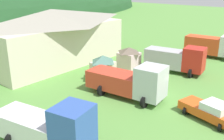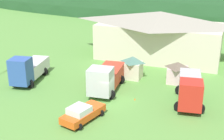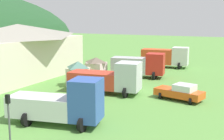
# 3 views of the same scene
# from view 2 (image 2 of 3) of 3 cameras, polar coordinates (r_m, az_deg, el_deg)

# --- Properties ---
(ground_plane) EXTENTS (200.00, 200.00, 0.00)m
(ground_plane) POSITION_cam_2_polar(r_m,az_deg,el_deg) (34.49, 0.46, -5.58)
(ground_plane) COLOR #5B9342
(forested_hill_backdrop) EXTENTS (175.54, 60.00, 39.11)m
(forested_hill_backdrop) POSITION_cam_2_polar(r_m,az_deg,el_deg) (103.23, 15.03, 10.98)
(forested_hill_backdrop) COLOR #234C28
(forested_hill_backdrop) RESTS_ON ground
(depot_building) EXTENTS (19.93, 10.08, 7.29)m
(depot_building) POSITION_cam_2_polar(r_m,az_deg,el_deg) (48.72, 8.76, 6.52)
(depot_building) COLOR beige
(depot_building) RESTS_ON ground
(play_shed_cream) EXTENTS (2.45, 2.27, 2.98)m
(play_shed_cream) POSITION_cam_2_polar(r_m,az_deg,el_deg) (40.21, 3.85, 0.54)
(play_shed_cream) COLOR beige
(play_shed_cream) RESTS_ON ground
(play_shed_pink) EXTENTS (2.48, 2.53, 2.74)m
(play_shed_pink) POSITION_cam_2_polar(r_m,az_deg,el_deg) (39.59, 11.98, -0.37)
(play_shed_pink) COLOR beige
(play_shed_pink) RESTS_ON ground
(box_truck_blue) EXTENTS (3.89, 7.65, 3.70)m
(box_truck_blue) POSITION_cam_2_polar(r_m,az_deg,el_deg) (40.29, -15.20, 0.18)
(box_truck_blue) COLOR #3356AD
(box_truck_blue) RESTS_ON ground
(tow_truck_silver) EXTENTS (3.88, 8.04, 3.53)m
(tow_truck_silver) POSITION_cam_2_polar(r_m,az_deg,el_deg) (36.23, -1.15, -1.37)
(tow_truck_silver) COLOR silver
(tow_truck_silver) RESTS_ON ground
(crane_truck_red) EXTENTS (3.70, 7.42, 3.39)m
(crane_truck_red) POSITION_cam_2_polar(r_m,az_deg,el_deg) (34.01, 14.18, -3.35)
(crane_truck_red) COLOR red
(crane_truck_red) RESTS_ON ground
(service_pickup_orange) EXTENTS (3.09, 5.13, 1.66)m
(service_pickup_orange) POSITION_cam_2_polar(r_m,az_deg,el_deg) (30.12, -5.47, -7.92)
(service_pickup_orange) COLOR #E4551A
(service_pickup_orange) RESTS_ON ground
(traffic_cone_near_pickup) EXTENTS (0.36, 0.36, 0.48)m
(traffic_cone_near_pickup) POSITION_cam_2_polar(r_m,az_deg,el_deg) (34.63, 4.24, -5.53)
(traffic_cone_near_pickup) COLOR orange
(traffic_cone_near_pickup) RESTS_ON ground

